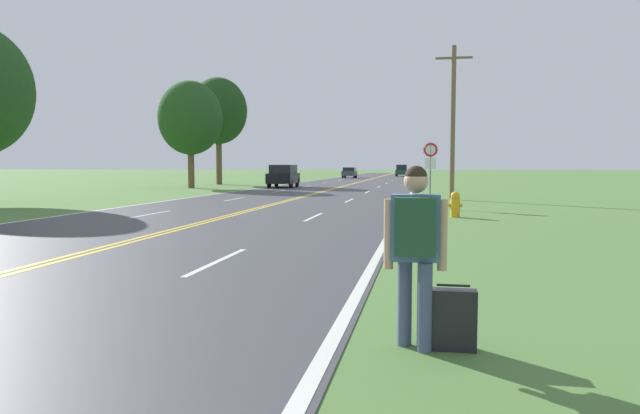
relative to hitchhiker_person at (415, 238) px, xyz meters
The scene contains 10 objects.
hitchhiker_person is the anchor object (origin of this frame).
suitcase 0.86m from the hitchhiker_person, ahead, with size 0.44×0.18×0.64m.
fire_hydrant 14.29m from the hitchhiker_person, 85.70° to the left, with size 0.48×0.32×0.87m.
traffic_sign 18.27m from the hitchhiker_person, 89.18° to the left, with size 0.60×0.10×2.68m.
utility_pole_midground 24.29m from the hitchhiker_person, 86.73° to the left, with size 1.80×0.24×7.67m.
tree_left_verge 47.39m from the hitchhiker_person, 112.78° to the left, with size 5.13×5.13×9.52m.
tree_mid_treeline 39.65m from the hitchhiker_person, 116.27° to the left, with size 4.82×4.82×8.07m.
car_black_suv_approaching 39.55m from the hitchhiker_person, 106.01° to the left, with size 2.07×4.18×1.77m.
car_dark_grey_hatchback_mid_near 71.15m from the hitchhiker_person, 98.07° to the left, with size 1.81×3.97×1.42m.
car_dark_green_van_mid_far 83.18m from the hitchhiker_person, 92.47° to the left, with size 1.77×4.08×1.79m.
Camera 1 is at (6.66, -2.23, 1.76)m, focal length 32.00 mm.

